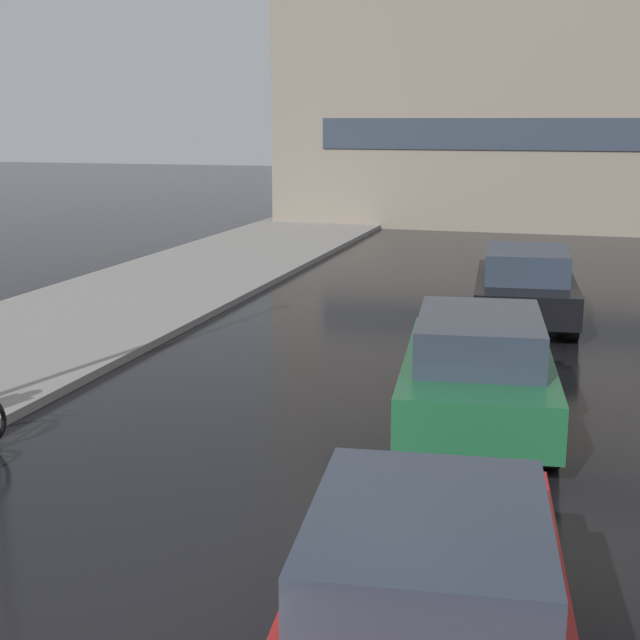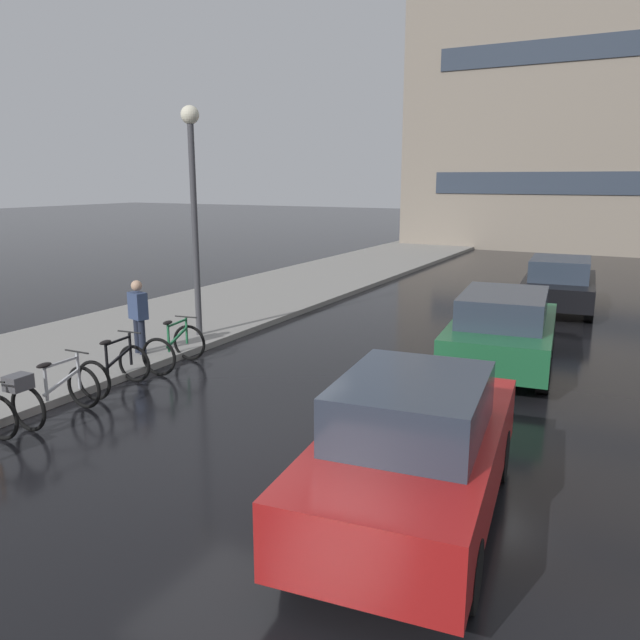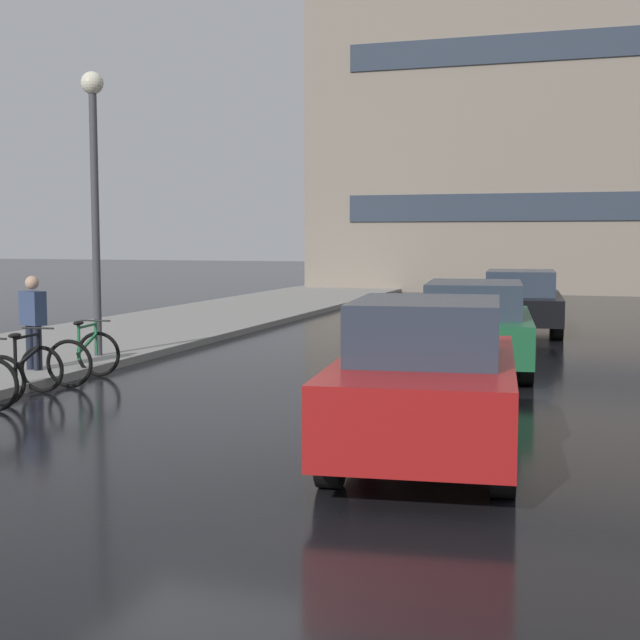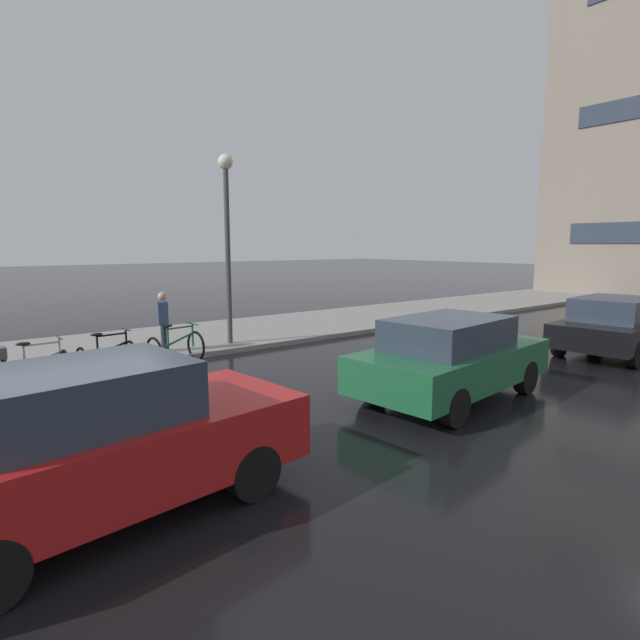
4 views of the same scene
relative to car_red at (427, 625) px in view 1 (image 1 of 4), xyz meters
name	(u,v)px [view 1 (image 1 of 4)]	position (x,y,z in m)	size (l,w,h in m)	color
ground_plane	(90,632)	(-2.75, 0.49, -0.82)	(140.00, 140.00, 0.00)	black
sidewalk_kerb	(84,316)	(-8.75, 10.49, -0.75)	(4.80, 60.00, 0.14)	gray
car_red	(427,625)	(0.00, 0.00, 0.00)	(2.21, 4.31, 1.67)	#AD1919
car_green	(478,369)	(-0.38, 6.20, -0.03)	(2.34, 4.38, 1.54)	#1E6038
car_black	(525,285)	(-0.18, 12.70, -0.06)	(2.24, 4.35, 1.50)	black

